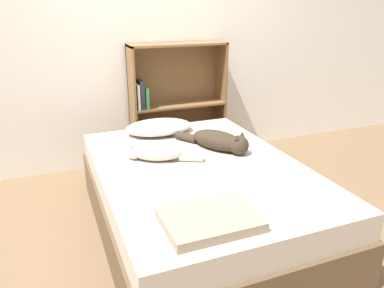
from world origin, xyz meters
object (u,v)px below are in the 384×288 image
bookshelf (174,103)px  cat_dark (220,141)px  bed (200,199)px  cat_light (154,151)px  pillow (159,127)px

bookshelf → cat_dark: bearing=-91.5°
bed → cat_light: bearing=141.0°
pillow → bookshelf: bookshelf is taller
bed → cat_dark: bearing=40.4°
pillow → cat_dark: bearing=-59.6°
cat_light → bookshelf: 1.20m
pillow → cat_light: 0.55m
bed → pillow: bearing=94.8°
cat_dark → bookshelf: 1.08m
pillow → cat_light: bearing=-110.1°
pillow → cat_dark: (0.30, -0.51, 0.02)m
bed → cat_dark: size_ratio=3.35×
cat_light → cat_dark: 0.49m
bed → bookshelf: bookshelf is taller
cat_dark → bookshelf: bookshelf is taller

